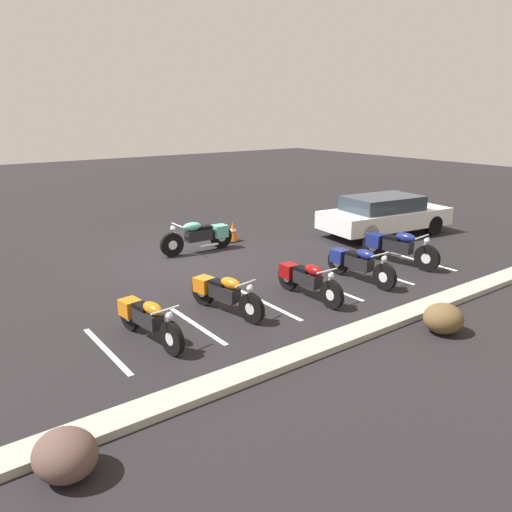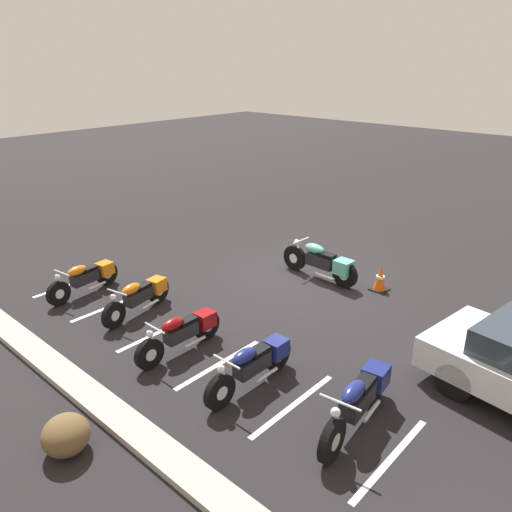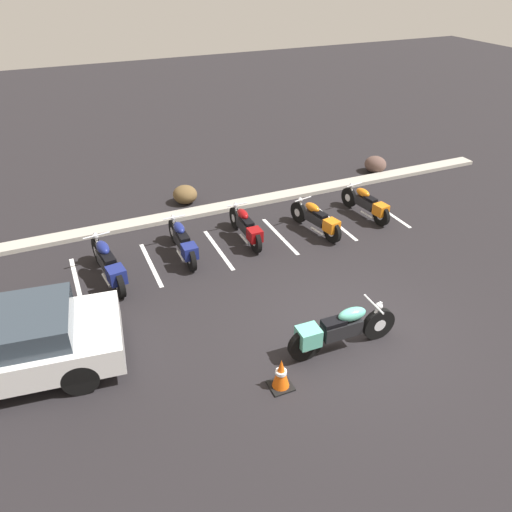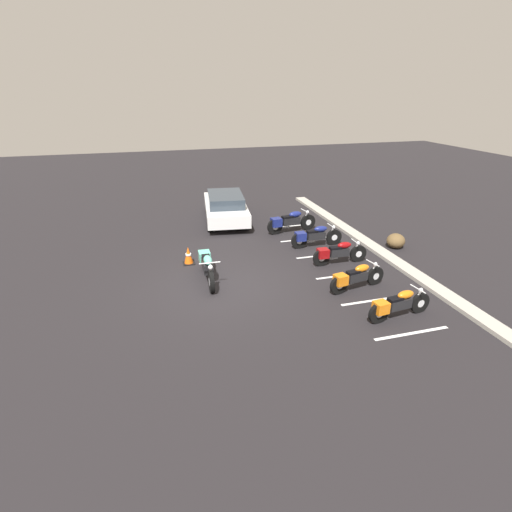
% 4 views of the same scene
% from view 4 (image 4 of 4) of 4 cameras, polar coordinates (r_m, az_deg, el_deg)
% --- Properties ---
extents(ground, '(60.00, 60.00, 0.00)m').
position_cam_4_polar(ground, '(12.54, -4.84, -4.05)').
color(ground, black).
extents(motorcycle_teal_featured, '(2.27, 0.64, 0.89)m').
position_cam_4_polar(motorcycle_teal_featured, '(12.73, -7.00, -1.34)').
color(motorcycle_teal_featured, black).
rests_on(motorcycle_teal_featured, ground).
extents(parked_bike_0, '(0.69, 2.24, 0.88)m').
position_cam_4_polar(parked_bike_0, '(16.93, 4.80, 4.92)').
color(parked_bike_0, black).
rests_on(parked_bike_0, ground).
extents(parked_bike_1, '(0.58, 2.06, 0.81)m').
position_cam_4_polar(parked_bike_1, '(15.45, 8.34, 2.83)').
color(parked_bike_1, black).
rests_on(parked_bike_1, ground).
extents(parked_bike_2, '(0.56, 2.00, 0.79)m').
position_cam_4_polar(parked_bike_2, '(14.04, 11.57, 0.46)').
color(parked_bike_2, black).
rests_on(parked_bike_2, ground).
extents(parked_bike_3, '(0.69, 1.96, 0.78)m').
position_cam_4_polar(parked_bike_3, '(12.36, 13.97, -2.98)').
color(parked_bike_3, black).
rests_on(parked_bike_3, ground).
extents(parked_bike_4, '(0.59, 1.95, 0.77)m').
position_cam_4_polar(parked_bike_4, '(11.19, 19.53, -6.56)').
color(parked_bike_4, black).
rests_on(parked_bike_4, ground).
extents(car_white, '(4.49, 2.33, 1.29)m').
position_cam_4_polar(car_white, '(18.36, -4.38, 7.05)').
color(car_white, black).
rests_on(car_white, ground).
extents(concrete_curb, '(18.00, 0.50, 0.12)m').
position_cam_4_polar(concrete_curb, '(14.81, 19.22, -0.69)').
color(concrete_curb, '#A8A399').
rests_on(concrete_curb, ground).
extents(landscape_rock_0, '(0.97, 0.95, 0.56)m').
position_cam_4_polar(landscape_rock_0, '(16.15, 19.34, 2.06)').
color(landscape_rock_0, brown).
rests_on(landscape_rock_0, ground).
extents(traffic_cone, '(0.40, 0.40, 0.62)m').
position_cam_4_polar(traffic_cone, '(14.04, -9.63, 0.04)').
color(traffic_cone, black).
rests_on(traffic_cone, ground).
extents(stall_line_0, '(0.10, 2.10, 0.00)m').
position_cam_4_polar(stall_line_0, '(17.84, 4.89, 4.29)').
color(stall_line_0, white).
rests_on(stall_line_0, ground).
extents(stall_line_1, '(0.10, 2.10, 0.00)m').
position_cam_4_polar(stall_line_1, '(16.31, 7.03, 2.39)').
color(stall_line_1, white).
rests_on(stall_line_1, ground).
extents(stall_line_2, '(0.10, 2.10, 0.00)m').
position_cam_4_polar(stall_line_2, '(14.83, 9.59, 0.10)').
color(stall_line_2, white).
rests_on(stall_line_2, ground).
extents(stall_line_3, '(0.10, 2.10, 0.00)m').
position_cam_4_polar(stall_line_3, '(13.42, 12.70, -2.68)').
color(stall_line_3, white).
rests_on(stall_line_3, ground).
extents(stall_line_4, '(0.10, 2.10, 0.00)m').
position_cam_4_polar(stall_line_4, '(12.09, 16.55, -6.08)').
color(stall_line_4, white).
rests_on(stall_line_4, ground).
extents(stall_line_5, '(0.10, 2.10, 0.00)m').
position_cam_4_polar(stall_line_5, '(10.88, 21.36, -10.24)').
color(stall_line_5, white).
rests_on(stall_line_5, ground).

